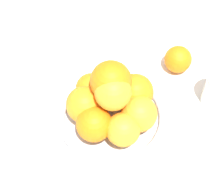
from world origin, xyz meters
name	(u,v)px	position (x,y,z in m)	size (l,w,h in m)	color
ground_plane	(112,121)	(0.00, 0.00, 0.00)	(4.00, 4.00, 0.00)	silver
fruit_bowl	(112,117)	(0.00, 0.00, 0.02)	(0.24, 0.24, 0.03)	silver
orange_pile	(112,100)	(0.00, 0.00, 0.09)	(0.19, 0.19, 0.14)	orange
stray_orange	(178,59)	(-0.18, -0.12, 0.03)	(0.07, 0.07, 0.07)	orange
drinking_glass	(220,90)	(-0.25, -0.01, 0.04)	(0.07, 0.07, 0.09)	silver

